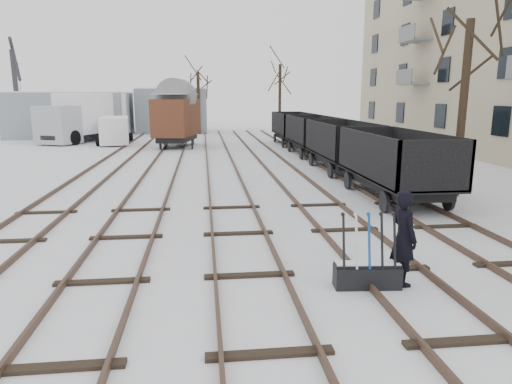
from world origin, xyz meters
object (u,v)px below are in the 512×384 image
crane (19,113)px  worker (404,238)px  ground_frame (367,274)px  freight_wagon_a (394,174)px  lorry (84,117)px  box_van_wagon (177,116)px  panel_van (115,130)px

crane → worker: bearing=-74.6°
ground_frame → freight_wagon_a: 8.48m
lorry → crane: 6.75m
freight_wagon_a → lorry: lorry is taller
ground_frame → box_van_wagon: (-5.07, 26.21, 1.97)m
panel_van → crane: bearing=140.7°
ground_frame → crane: (-19.08, 34.26, 1.97)m
lorry → box_van_wagon: bearing=-9.0°
freight_wagon_a → crane: bearing=130.5°
lorry → freight_wagon_a: bearing=-30.2°
worker → crane: (-19.83, 34.16, 1.29)m
box_van_wagon → panel_van: size_ratio=1.10×
ground_frame → box_van_wagon: size_ratio=0.27×
freight_wagon_a → worker: bearing=-111.8°
ground_frame → lorry: (-12.93, 31.48, 1.75)m
lorry → crane: bearing=-179.5°
freight_wagon_a → panel_van: (-13.79, 21.23, 0.16)m
lorry → panel_van: (2.87, -2.67, -0.93)m
worker → freight_wagon_a: bearing=-32.4°
ground_frame → box_van_wagon: 26.77m
ground_frame → crane: crane is taller
ground_frame → freight_wagon_a: freight_wagon_a is taller
ground_frame → lorry: size_ratio=0.16×
worker → box_van_wagon: (-5.82, 26.11, 1.29)m
box_van_wagon → freight_wagon_a: bearing=-52.3°
box_van_wagon → crane: bearing=162.5°
worker → box_van_wagon: bearing=1.9°
worker → crane: size_ratio=0.23×
ground_frame → freight_wagon_a: bearing=68.6°
lorry → panel_van: bearing=-18.0°
worker → panel_van: panel_van is taller
crane → ground_frame: bearing=-75.6°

